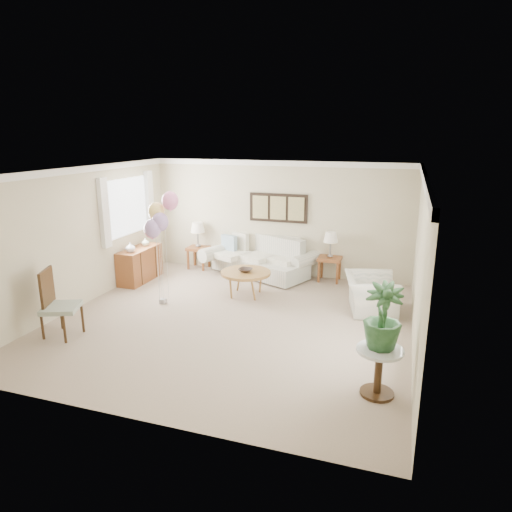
# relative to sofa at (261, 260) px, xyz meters

# --- Properties ---
(ground_plane) EXTENTS (6.00, 6.00, 0.00)m
(ground_plane) POSITION_rel_sofa_xyz_m (0.35, -2.76, -0.36)
(ground_plane) COLOR tan
(room_shell) EXTENTS (6.04, 6.04, 2.60)m
(room_shell) POSITION_rel_sofa_xyz_m (0.24, -2.66, 1.27)
(room_shell) COLOR beige
(room_shell) RESTS_ON ground
(wall_art_triptych) EXTENTS (1.35, 0.06, 0.65)m
(wall_art_triptych) POSITION_rel_sofa_xyz_m (0.35, 0.21, 1.19)
(wall_art_triptych) COLOR black
(wall_art_triptych) RESTS_ON ground
(sofa) EXTENTS (2.81, 1.75, 0.91)m
(sofa) POSITION_rel_sofa_xyz_m (0.00, 0.00, 0.00)
(sofa) COLOR beige
(sofa) RESTS_ON ground
(end_table_left) EXTENTS (0.49, 0.44, 0.53)m
(end_table_left) POSITION_rel_sofa_xyz_m (-1.59, 0.03, 0.09)
(end_table_left) COLOR brown
(end_table_left) RESTS_ON ground
(end_table_right) EXTENTS (0.50, 0.46, 0.55)m
(end_table_right) POSITION_rel_sofa_xyz_m (1.59, 0.04, 0.10)
(end_table_right) COLOR brown
(end_table_right) RESTS_ON ground
(lamp_left) EXTENTS (0.34, 0.34, 0.60)m
(lamp_left) POSITION_rel_sofa_xyz_m (-1.59, 0.03, 0.63)
(lamp_left) COLOR gray
(lamp_left) RESTS_ON end_table_left
(lamp_right) EXTENTS (0.32, 0.32, 0.56)m
(lamp_right) POSITION_rel_sofa_xyz_m (1.59, 0.04, 0.62)
(lamp_right) COLOR gray
(lamp_right) RESTS_ON end_table_right
(coffee_table) EXTENTS (1.00, 1.00, 0.51)m
(coffee_table) POSITION_rel_sofa_xyz_m (0.15, -1.44, 0.11)
(coffee_table) COLOR olive
(coffee_table) RESTS_ON ground
(decor_bowl) EXTENTS (0.29, 0.29, 0.07)m
(decor_bowl) POSITION_rel_sofa_xyz_m (0.15, -1.45, 0.18)
(decor_bowl) COLOR #30251F
(decor_bowl) RESTS_ON coffee_table
(armchair) EXTENTS (1.09, 1.19, 0.67)m
(armchair) POSITION_rel_sofa_xyz_m (2.60, -1.51, -0.03)
(armchair) COLOR beige
(armchair) RESTS_ON ground
(side_table) EXTENTS (0.58, 0.58, 0.63)m
(side_table) POSITION_rel_sofa_xyz_m (2.93, -4.34, 0.11)
(side_table) COLOR silver
(side_table) RESTS_ON ground
(potted_plant) EXTENTS (0.49, 0.49, 0.83)m
(potted_plant) POSITION_rel_sofa_xyz_m (2.93, -4.31, 0.68)
(potted_plant) COLOR #1C461E
(potted_plant) RESTS_ON side_table
(accent_chair) EXTENTS (0.70, 0.70, 1.10)m
(accent_chair) POSITION_rel_sofa_xyz_m (-2.11, -4.16, 0.21)
(accent_chair) COLOR gray
(accent_chair) RESTS_ON ground
(credenza) EXTENTS (0.46, 1.20, 0.74)m
(credenza) POSITION_rel_sofa_xyz_m (-2.41, -1.26, 0.01)
(credenza) COLOR brown
(credenza) RESTS_ON ground
(vase_white) EXTENTS (0.26, 0.26, 0.21)m
(vase_white) POSITION_rel_sofa_xyz_m (-2.39, -1.60, 0.49)
(vase_white) COLOR silver
(vase_white) RESTS_ON credenza
(vase_sage) EXTENTS (0.21, 0.21, 0.17)m
(vase_sage) POSITION_rel_sofa_xyz_m (-2.39, -1.01, 0.47)
(vase_sage) COLOR beige
(vase_sage) RESTS_ON credenza
(balloon_cluster) EXTENTS (0.63, 0.58, 2.16)m
(balloon_cluster) POSITION_rel_sofa_xyz_m (-1.22, -2.38, 1.30)
(balloon_cluster) COLOR gray
(balloon_cluster) RESTS_ON ground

